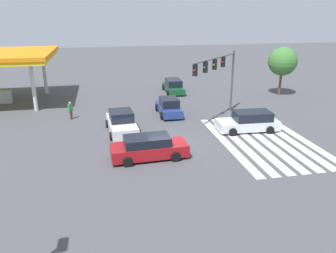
{
  "coord_description": "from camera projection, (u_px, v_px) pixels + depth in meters",
  "views": [
    {
      "loc": [
        -20.21,
        4.13,
        8.88
      ],
      "look_at": [
        0.0,
        0.0,
        1.56
      ],
      "focal_mm": 35.0,
      "sensor_mm": 36.0,
      "label": 1
    }
  ],
  "objects": [
    {
      "name": "car_0",
      "position": [
        173.0,
        86.0,
        37.49
      ],
      "size": [
        4.7,
        2.06,
        1.52
      ],
      "rotation": [
        0.0,
        0.0,
        -0.01
      ],
      "color": "#144728",
      "rests_on": "ground_plane"
    },
    {
      "name": "traffic_signal_mast",
      "position": [
        219.0,
        70.0,
        26.97
      ],
      "size": [
        5.39,
        5.39,
        5.55
      ],
      "rotation": [
        0.0,
        0.0,
        2.36
      ],
      "color": "#47474C",
      "rests_on": "ground_plane"
    },
    {
      "name": "car_6",
      "position": [
        249.0,
        122.0,
        25.45
      ],
      "size": [
        2.31,
        4.84,
        1.54
      ],
      "rotation": [
        0.0,
        0.0,
        1.52
      ],
      "color": "silver",
      "rests_on": "ground_plane"
    },
    {
      "name": "car_5",
      "position": [
        169.0,
        107.0,
        29.39
      ],
      "size": [
        4.17,
        1.96,
        1.57
      ],
      "rotation": [
        0.0,
        0.0,
        0.0
      ],
      "color": "navy",
      "rests_on": "ground_plane"
    },
    {
      "name": "tree_corner_a",
      "position": [
        283.0,
        61.0,
        35.24
      ],
      "size": [
        3.08,
        3.08,
        5.27
      ],
      "color": "brown",
      "rests_on": "ground_plane"
    },
    {
      "name": "car_4",
      "position": [
        149.0,
        148.0,
        20.67
      ],
      "size": [
        2.23,
        4.91,
        1.47
      ],
      "rotation": [
        0.0,
        0.0,
        -1.52
      ],
      "color": "maroon",
      "rests_on": "ground_plane"
    },
    {
      "name": "car_1",
      "position": [
        122.0,
        123.0,
        25.11
      ],
      "size": [
        4.74,
        2.41,
        1.68
      ],
      "rotation": [
        0.0,
        0.0,
        3.21
      ],
      "color": "silver",
      "rests_on": "ground_plane"
    },
    {
      "name": "pedestrian",
      "position": [
        70.0,
        110.0,
        28.05
      ],
      "size": [
        0.4,
        0.42,
        1.56
      ],
      "rotation": [
        0.0,
        0.0,
        -2.42
      ],
      "color": "brown",
      "rests_on": "ground_plane"
    },
    {
      "name": "crosswalk_markings",
      "position": [
        264.0,
        140.0,
        23.75
      ],
      "size": [
        10.71,
        6.3,
        0.01
      ],
      "rotation": [
        0.0,
        0.0,
        1.57
      ],
      "color": "silver",
      "rests_on": "ground_plane"
    },
    {
      "name": "ground_plane",
      "position": [
        168.0,
        148.0,
        22.41
      ],
      "size": [
        136.3,
        136.3,
        0.0
      ],
      "primitive_type": "plane",
      "color": "#47474C"
    }
  ]
}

